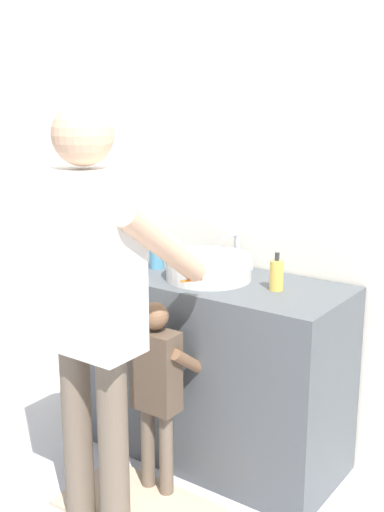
{
  "coord_description": "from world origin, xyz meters",
  "views": [
    {
      "loc": [
        1.56,
        -2.04,
        1.69
      ],
      "look_at": [
        0.0,
        0.15,
        1.02
      ],
      "focal_mm": 44.98,
      "sensor_mm": 36.0,
      "label": 1
    }
  ],
  "objects_px": {
    "toothbrush_cup": "(157,257)",
    "soap_bottle": "(277,275)",
    "child_toddler": "(157,382)",
    "adult_parent": "(92,288)"
  },
  "relations": [
    {
      "from": "toothbrush_cup",
      "to": "adult_parent",
      "type": "distance_m",
      "value": 0.75
    },
    {
      "from": "adult_parent",
      "to": "soap_bottle",
      "type": "bearing_deg",
      "value": 61.95
    },
    {
      "from": "toothbrush_cup",
      "to": "adult_parent",
      "type": "xyz_separation_m",
      "value": [
        0.26,
        -0.7,
        0.06
      ]
    },
    {
      "from": "child_toddler",
      "to": "adult_parent",
      "type": "bearing_deg",
      "value": -99.34
    },
    {
      "from": "child_toddler",
      "to": "toothbrush_cup",
      "type": "bearing_deg",
      "value": 128.02
    },
    {
      "from": "soap_bottle",
      "to": "adult_parent",
      "type": "xyz_separation_m",
      "value": [
        -0.38,
        -0.72,
        0.05
      ]
    },
    {
      "from": "soap_bottle",
      "to": "child_toddler",
      "type": "height_order",
      "value": "soap_bottle"
    },
    {
      "from": "toothbrush_cup",
      "to": "soap_bottle",
      "type": "bearing_deg",
      "value": 1.18
    },
    {
      "from": "child_toddler",
      "to": "soap_bottle",
      "type": "bearing_deg",
      "value": 50.83
    },
    {
      "from": "adult_parent",
      "to": "toothbrush_cup",
      "type": "bearing_deg",
      "value": 110.0
    }
  ]
}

